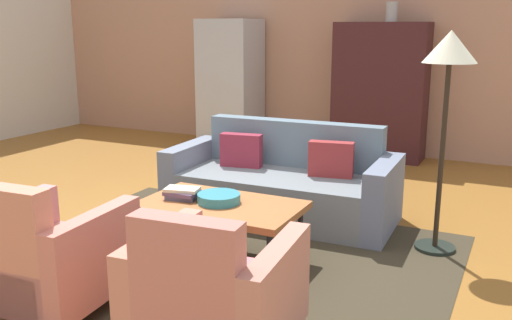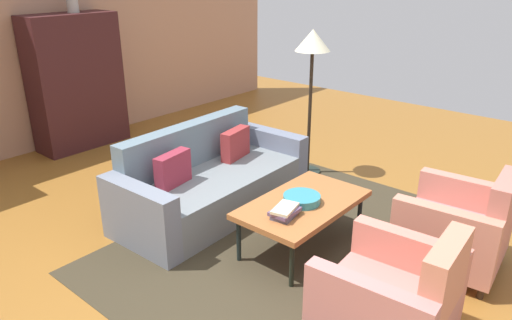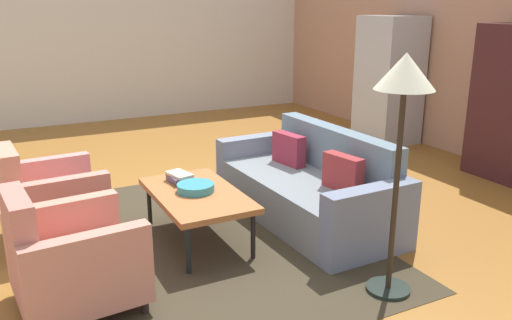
{
  "view_description": "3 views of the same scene",
  "coord_description": "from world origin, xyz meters",
  "views": [
    {
      "loc": [
        2.57,
        -3.59,
        1.75
      ],
      "look_at": [
        0.75,
        0.1,
        0.76
      ],
      "focal_mm": 39.33,
      "sensor_mm": 36.0,
      "label": 1
    },
    {
      "loc": [
        -2.57,
        -2.23,
        2.36
      ],
      "look_at": [
        0.44,
        0.33,
        0.77
      ],
      "focal_mm": 33.82,
      "sensor_mm": 36.0,
      "label": 2
    },
    {
      "loc": [
        4.6,
        -1.59,
        2.02
      ],
      "look_at": [
        0.56,
        0.47,
        0.67
      ],
      "focal_mm": 36.92,
      "sensor_mm": 36.0,
      "label": 3
    }
  ],
  "objects": [
    {
      "name": "cabinet",
      "position": [
        0.76,
        3.82,
        0.9
      ],
      "size": [
        1.2,
        0.51,
        1.8
      ],
      "color": "#3E1A1C",
      "rests_on": "ground"
    },
    {
      "name": "ground_plane",
      "position": [
        0.0,
        0.0,
        0.0
      ],
      "size": [
        11.76,
        11.76,
        0.0
      ],
      "primitive_type": "plane",
      "color": "#955F25"
    },
    {
      "name": "coffee_table",
      "position": [
        0.56,
        -0.1,
        0.42
      ],
      "size": [
        1.2,
        0.7,
        0.45
      ],
      "color": "black",
      "rests_on": "ground"
    },
    {
      "name": "armchair_right",
      "position": [
        1.17,
        -1.27,
        0.34
      ],
      "size": [
        0.87,
        0.87,
        0.88
      ],
      "rotation": [
        0.0,
        0.0,
        0.09
      ],
      "color": "#302011",
      "rests_on": "ground"
    },
    {
      "name": "area_rug",
      "position": [
        0.56,
        -0.05,
        0.0
      ],
      "size": [
        3.4,
        2.6,
        0.01
      ],
      "primitive_type": "cube",
      "color": "#3A3222",
      "rests_on": "ground"
    },
    {
      "name": "fruit_bowl",
      "position": [
        0.54,
        -0.1,
        0.49
      ],
      "size": [
        0.32,
        0.32,
        0.07
      ],
      "primitive_type": "cylinder",
      "color": "teal",
      "rests_on": "coffee_table"
    },
    {
      "name": "armchair_left",
      "position": [
        -0.03,
        -1.27,
        0.34
      ],
      "size": [
        0.85,
        0.85,
        0.88
      ],
      "rotation": [
        0.0,
        0.0,
        0.07
      ],
      "color": "#2B221B",
      "rests_on": "ground"
    },
    {
      "name": "vase_tall",
      "position": [
        0.86,
        3.81,
        1.92
      ],
      "size": [
        0.15,
        0.15,
        0.25
      ],
      "primitive_type": "cylinder",
      "color": "#ABA79D",
      "rests_on": "cabinet"
    },
    {
      "name": "floor_lamp",
      "position": [
        1.99,
        0.83,
        1.44
      ],
      "size": [
        0.4,
        0.4,
        1.72
      ],
      "color": "black",
      "rests_on": "ground"
    },
    {
      "name": "refrigerator",
      "position": [
        -1.45,
        3.71,
        0.93
      ],
      "size": [
        0.8,
        0.73,
        1.85
      ],
      "color": "#B7BABF",
      "rests_on": "ground"
    },
    {
      "name": "book_stack",
      "position": [
        0.24,
        -0.15,
        0.5
      ],
      "size": [
        0.28,
        0.21,
        0.09
      ],
      "color": "#504F69",
      "rests_on": "coffee_table"
    },
    {
      "name": "couch",
      "position": [
        0.56,
        1.08,
        0.29
      ],
      "size": [
        2.13,
        0.96,
        0.86
      ],
      "rotation": [
        0.0,
        0.0,
        3.17
      ],
      "color": "slate",
      "rests_on": "ground"
    },
    {
      "name": "wall_back",
      "position": [
        0.0,
        4.16,
        1.4
      ],
      "size": [
        9.8,
        0.12,
        2.8
      ],
      "primitive_type": "cube",
      "color": "tan",
      "rests_on": "ground"
    }
  ]
}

